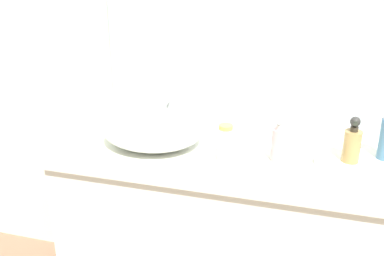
{
  "coord_description": "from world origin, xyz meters",
  "views": [
    {
      "loc": [
        0.39,
        -1.13,
        1.56
      ],
      "look_at": [
        -0.03,
        0.38,
        0.92
      ],
      "focal_mm": 42.14,
      "sensor_mm": 36.0,
      "label": 1
    }
  ],
  "objects_px": {
    "soap_dispenser": "(352,143)",
    "perfume_bottle": "(225,143)",
    "sink_basin": "(153,129)",
    "candle_jar": "(323,160)",
    "lotion_bottle": "(278,143)"
  },
  "relations": [
    {
      "from": "sink_basin",
      "to": "candle_jar",
      "type": "distance_m",
      "value": 0.64
    },
    {
      "from": "lotion_bottle",
      "to": "perfume_bottle",
      "type": "distance_m",
      "value": 0.19
    },
    {
      "from": "soap_dispenser",
      "to": "perfume_bottle",
      "type": "distance_m",
      "value": 0.45
    },
    {
      "from": "soap_dispenser",
      "to": "perfume_bottle",
      "type": "bearing_deg",
      "value": -164.64
    },
    {
      "from": "soap_dispenser",
      "to": "candle_jar",
      "type": "xyz_separation_m",
      "value": [
        -0.09,
        -0.05,
        -0.05
      ]
    },
    {
      "from": "sink_basin",
      "to": "perfume_bottle",
      "type": "distance_m",
      "value": 0.3
    },
    {
      "from": "soap_dispenser",
      "to": "lotion_bottle",
      "type": "relative_size",
      "value": 1.01
    },
    {
      "from": "soap_dispenser",
      "to": "perfume_bottle",
      "type": "height_order",
      "value": "soap_dispenser"
    },
    {
      "from": "candle_jar",
      "to": "sink_basin",
      "type": "bearing_deg",
      "value": -179.99
    },
    {
      "from": "sink_basin",
      "to": "perfume_bottle",
      "type": "height_order",
      "value": "perfume_bottle"
    },
    {
      "from": "sink_basin",
      "to": "soap_dispenser",
      "type": "height_order",
      "value": "soap_dispenser"
    },
    {
      "from": "perfume_bottle",
      "to": "soap_dispenser",
      "type": "bearing_deg",
      "value": 15.36
    },
    {
      "from": "perfume_bottle",
      "to": "sink_basin",
      "type": "bearing_deg",
      "value": 167.65
    },
    {
      "from": "soap_dispenser",
      "to": "perfume_bottle",
      "type": "xyz_separation_m",
      "value": [
        -0.43,
        -0.12,
        -0.0
      ]
    },
    {
      "from": "candle_jar",
      "to": "lotion_bottle",
      "type": "bearing_deg",
      "value": -174.66
    }
  ]
}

